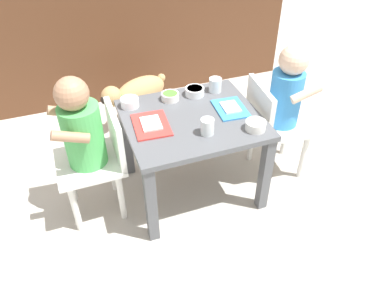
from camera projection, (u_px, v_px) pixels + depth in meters
The scene contains 14 objects.
ground_plane at pixel (192, 187), 1.92m from camera, with size 7.00×7.00×0.00m, color #B2ADA3.
kitchen_cabinet_back at pixel (130, 15), 2.47m from camera, with size 2.07×0.36×1.00m, color #56331E.
dining_table at pixel (192, 131), 1.70m from camera, with size 0.59×0.52×0.43m.
seated_child_left at pixel (86, 135), 1.55m from camera, with size 0.28×0.28×0.70m.
seated_child_right at pixel (283, 99), 1.77m from camera, with size 0.30×0.30×0.69m.
dog at pixel (136, 93), 2.25m from camera, with size 0.43×0.27×0.31m.
food_tray_left at pixel (151, 125), 1.60m from camera, with size 0.16×0.21×0.02m.
food_tray_right at pixel (231, 109), 1.70m from camera, with size 0.14×0.19×0.02m.
water_cup_left at pixel (207, 128), 1.54m from camera, with size 0.06×0.06×0.07m.
water_cup_right at pixel (215, 86), 1.82m from camera, with size 0.06×0.06×0.07m.
cereal_bowl_left_side at pixel (170, 96), 1.76m from camera, with size 0.08×0.08×0.03m.
veggie_bowl_far at pixel (130, 102), 1.71m from camera, with size 0.08×0.08×0.04m.
veggie_bowl_near at pixel (256, 125), 1.57m from camera, with size 0.09×0.09×0.04m.
cereal_bowl_right_side at pixel (195, 91), 1.79m from camera, with size 0.09×0.09×0.04m.
Camera 1 is at (-0.48, -1.29, 1.35)m, focal length 35.31 mm.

